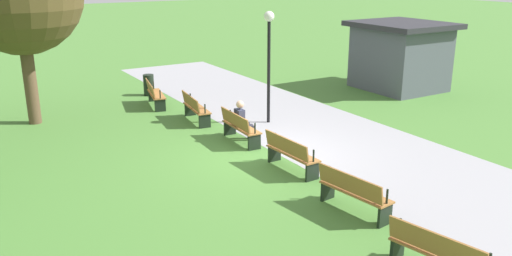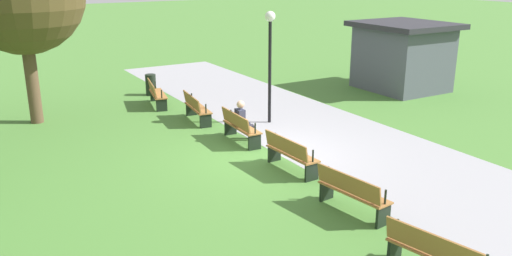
{
  "view_description": "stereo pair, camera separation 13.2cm",
  "coord_description": "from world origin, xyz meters",
  "px_view_note": "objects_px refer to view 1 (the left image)",
  "views": [
    {
      "loc": [
        10.97,
        -6.97,
        4.83
      ],
      "look_at": [
        0.0,
        -0.31,
        0.8
      ],
      "focal_mm": 36.51,
      "sensor_mm": 36.0,
      "label": 1
    },
    {
      "loc": [
        11.04,
        -6.86,
        4.83
      ],
      "look_at": [
        0.0,
        -0.31,
        0.8
      ],
      "focal_mm": 36.51,
      "sensor_mm": 36.0,
      "label": 2
    }
  ],
  "objects_px": {
    "trash_bin": "(149,85)",
    "kiosk": "(400,55)",
    "person_seated": "(243,120)",
    "lamp_post": "(269,45)",
    "bench_4": "(353,192)",
    "bench_5": "(438,253)",
    "bench_0": "(154,94)",
    "bench_2": "(239,127)",
    "bench_3": "(291,153)",
    "bench_1": "(195,108)"
  },
  "relations": [
    {
      "from": "bench_4",
      "to": "lamp_post",
      "type": "height_order",
      "value": "lamp_post"
    },
    {
      "from": "bench_2",
      "to": "kiosk",
      "type": "xyz_separation_m",
      "value": [
        -2.53,
        8.85,
        0.9
      ]
    },
    {
      "from": "bench_4",
      "to": "bench_5",
      "type": "relative_size",
      "value": 0.99
    },
    {
      "from": "bench_2",
      "to": "kiosk",
      "type": "relative_size",
      "value": 0.47
    },
    {
      "from": "bench_2",
      "to": "bench_4",
      "type": "xyz_separation_m",
      "value": [
        5.03,
        -0.21,
        0.0
      ]
    },
    {
      "from": "person_seated",
      "to": "lamp_post",
      "type": "relative_size",
      "value": 0.34
    },
    {
      "from": "bench_4",
      "to": "person_seated",
      "type": "relative_size",
      "value": 1.4
    },
    {
      "from": "bench_2",
      "to": "bench_5",
      "type": "bearing_deg",
      "value": -2.41
    },
    {
      "from": "bench_1",
      "to": "bench_4",
      "type": "bearing_deg",
      "value": 7.28
    },
    {
      "from": "bench_3",
      "to": "bench_5",
      "type": "distance_m",
      "value": 5.04
    },
    {
      "from": "bench_4",
      "to": "bench_5",
      "type": "xyz_separation_m",
      "value": [
        2.49,
        -0.42,
        0.0
      ]
    },
    {
      "from": "bench_4",
      "to": "person_seated",
      "type": "xyz_separation_m",
      "value": [
        -5.11,
        0.36,
        0.17
      ]
    },
    {
      "from": "lamp_post",
      "to": "bench_5",
      "type": "bearing_deg",
      "value": -15.36
    },
    {
      "from": "bench_4",
      "to": "trash_bin",
      "type": "relative_size",
      "value": 2.08
    },
    {
      "from": "bench_1",
      "to": "lamp_post",
      "type": "distance_m",
      "value": 3.1
    },
    {
      "from": "bench_0",
      "to": "bench_2",
      "type": "relative_size",
      "value": 1.03
    },
    {
      "from": "bench_3",
      "to": "kiosk",
      "type": "bearing_deg",
      "value": 117.27
    },
    {
      "from": "kiosk",
      "to": "trash_bin",
      "type": "bearing_deg",
      "value": -114.5
    },
    {
      "from": "bench_5",
      "to": "trash_bin",
      "type": "xyz_separation_m",
      "value": [
        -14.23,
        0.41,
        -0.06
      ]
    },
    {
      "from": "lamp_post",
      "to": "trash_bin",
      "type": "xyz_separation_m",
      "value": [
        -5.46,
        -2.0,
        -2.08
      ]
    },
    {
      "from": "bench_1",
      "to": "bench_3",
      "type": "bearing_deg",
      "value": 9.7
    },
    {
      "from": "person_seated",
      "to": "lamp_post",
      "type": "distance_m",
      "value": 2.73
    },
    {
      "from": "trash_bin",
      "to": "kiosk",
      "type": "xyz_separation_m",
      "value": [
        4.18,
        9.08,
        0.97
      ]
    },
    {
      "from": "kiosk",
      "to": "bench_3",
      "type": "bearing_deg",
      "value": -60.07
    },
    {
      "from": "bench_1",
      "to": "kiosk",
      "type": "bearing_deg",
      "value": 97.37
    },
    {
      "from": "bench_1",
      "to": "bench_2",
      "type": "distance_m",
      "value": 2.52
    },
    {
      "from": "bench_0",
      "to": "bench_5",
      "type": "xyz_separation_m",
      "value": [
        12.52,
        0.0,
        0.0
      ]
    },
    {
      "from": "bench_1",
      "to": "bench_4",
      "type": "xyz_separation_m",
      "value": [
        7.55,
        0.0,
        0.0
      ]
    },
    {
      "from": "bench_3",
      "to": "lamp_post",
      "type": "height_order",
      "value": "lamp_post"
    },
    {
      "from": "bench_3",
      "to": "lamp_post",
      "type": "relative_size",
      "value": 0.47
    },
    {
      "from": "trash_bin",
      "to": "bench_4",
      "type": "bearing_deg",
      "value": 0.06
    },
    {
      "from": "lamp_post",
      "to": "kiosk",
      "type": "bearing_deg",
      "value": 100.22
    },
    {
      "from": "bench_3",
      "to": "bench_2",
      "type": "bearing_deg",
      "value": 177.57
    },
    {
      "from": "bench_0",
      "to": "bench_5",
      "type": "distance_m",
      "value": 12.52
    },
    {
      "from": "bench_3",
      "to": "bench_0",
      "type": "bearing_deg",
      "value": -177.59
    },
    {
      "from": "bench_2",
      "to": "bench_3",
      "type": "xyz_separation_m",
      "value": [
        2.52,
        0.0,
        0.0
      ]
    },
    {
      "from": "lamp_post",
      "to": "bench_4",
      "type": "bearing_deg",
      "value": -17.54
    },
    {
      "from": "bench_0",
      "to": "lamp_post",
      "type": "xyz_separation_m",
      "value": [
        3.75,
        2.41,
        2.02
      ]
    },
    {
      "from": "bench_2",
      "to": "person_seated",
      "type": "xyz_separation_m",
      "value": [
        -0.07,
        0.14,
        0.17
      ]
    },
    {
      "from": "bench_0",
      "to": "person_seated",
      "type": "relative_size",
      "value": 1.42
    },
    {
      "from": "bench_0",
      "to": "lamp_post",
      "type": "bearing_deg",
      "value": 44.87
    },
    {
      "from": "bench_4",
      "to": "bench_3",
      "type": "bearing_deg",
      "value": 167.89
    },
    {
      "from": "lamp_post",
      "to": "kiosk",
      "type": "distance_m",
      "value": 7.28
    },
    {
      "from": "bench_0",
      "to": "bench_3",
      "type": "relative_size",
      "value": 1.03
    },
    {
      "from": "bench_5",
      "to": "kiosk",
      "type": "relative_size",
      "value": 0.48
    },
    {
      "from": "bench_0",
      "to": "person_seated",
      "type": "height_order",
      "value": "person_seated"
    },
    {
      "from": "bench_2",
      "to": "bench_3",
      "type": "bearing_deg",
      "value": 2.43
    },
    {
      "from": "lamp_post",
      "to": "trash_bin",
      "type": "relative_size",
      "value": 4.32
    },
    {
      "from": "bench_1",
      "to": "person_seated",
      "type": "height_order",
      "value": "person_seated"
    },
    {
      "from": "bench_3",
      "to": "bench_5",
      "type": "bearing_deg",
      "value": -9.68
    }
  ]
}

